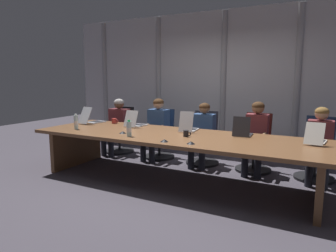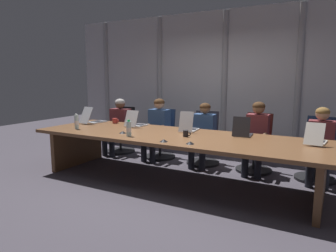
{
  "view_description": "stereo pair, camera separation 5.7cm",
  "coord_description": "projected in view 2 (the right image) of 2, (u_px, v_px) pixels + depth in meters",
  "views": [
    {
      "loc": [
        2.05,
        -4.05,
        1.57
      ],
      "look_at": [
        -0.19,
        0.13,
        0.82
      ],
      "focal_mm": 33.14,
      "sensor_mm": 36.0,
      "label": 1
    },
    {
      "loc": [
        2.1,
        -4.02,
        1.57
      ],
      "look_at": [
        -0.19,
        0.13,
        0.82
      ],
      "focal_mm": 33.14,
      "sensor_mm": 36.0,
      "label": 2
    }
  ],
  "objects": [
    {
      "name": "laptop_right_mid",
      "position": [
        243.0,
        132.0,
        4.49
      ],
      "size": [
        0.27,
        0.39,
        0.3
      ],
      "rotation": [
        0.0,
        0.0,
        1.65
      ],
      "color": "#2D2D33",
      "rests_on": "conference_table"
    },
    {
      "name": "coffee_mug_far",
      "position": [
        186.0,
        133.0,
        4.46
      ],
      "size": [
        0.12,
        0.08,
        0.09
      ],
      "color": "black",
      "rests_on": "conference_table"
    },
    {
      "name": "coffee_mug_near",
      "position": [
        115.0,
        121.0,
        5.75
      ],
      "size": [
        0.14,
        0.09,
        0.09
      ],
      "color": "#B2332D",
      "rests_on": "conference_table"
    },
    {
      "name": "conference_mic_right_side",
      "position": [
        123.0,
        132.0,
        4.73
      ],
      "size": [
        0.11,
        0.11,
        0.03
      ],
      "primitive_type": "cone",
      "color": "black",
      "rests_on": "conference_table"
    },
    {
      "name": "curtain_backdrop",
      "position": [
        224.0,
        83.0,
        6.39
      ],
      "size": [
        7.47,
        0.17,
        2.91
      ],
      "color": "#B2B2B7",
      "rests_on": "ground_plane"
    },
    {
      "name": "conference_mic_left_side",
      "position": [
        190.0,
        143.0,
        3.97
      ],
      "size": [
        0.11,
        0.11,
        0.03
      ],
      "primitive_type": "cone",
      "color": "black",
      "rests_on": "conference_table"
    },
    {
      "name": "person_right_mid",
      "position": [
        256.0,
        133.0,
        5.04
      ],
      "size": [
        0.37,
        0.55,
        1.18
      ],
      "rotation": [
        0.0,
        0.0,
        -1.54
      ],
      "color": "brown",
      "rests_on": "ground_plane"
    },
    {
      "name": "person_left_mid",
      "position": [
        157.0,
        125.0,
        5.95
      ],
      "size": [
        0.42,
        0.56,
        1.17
      ],
      "rotation": [
        0.0,
        0.0,
        -1.63
      ],
      "color": "#335184",
      "rests_on": "ground_plane"
    },
    {
      "name": "ground_plane",
      "position": [
        175.0,
        181.0,
        4.73
      ],
      "size": [
        14.93,
        14.93,
        0.0
      ],
      "primitive_type": "plane",
      "color": "#47424C"
    },
    {
      "name": "laptop_right_end",
      "position": [
        316.0,
        139.0,
        4.0
      ],
      "size": [
        0.27,
        0.48,
        0.28
      ],
      "rotation": [
        0.0,
        0.0,
        1.48
      ],
      "color": "beige",
      "rests_on": "conference_table"
    },
    {
      "name": "water_bottle_primary",
      "position": [
        129.0,
        129.0,
        4.49
      ],
      "size": [
        0.07,
        0.07,
        0.24
      ],
      "color": "silver",
      "rests_on": "conference_table"
    },
    {
      "name": "person_left_end",
      "position": [
        118.0,
        122.0,
        6.4
      ],
      "size": [
        0.45,
        0.57,
        1.13
      ],
      "rotation": [
        0.0,
        0.0,
        -1.65
      ],
      "color": "brown",
      "rests_on": "ground_plane"
    },
    {
      "name": "laptop_center",
      "position": [
        189.0,
        127.0,
        4.91
      ],
      "size": [
        0.27,
        0.48,
        0.33
      ],
      "rotation": [
        0.0,
        0.0,
        1.7
      ],
      "color": "#BCBCC1",
      "rests_on": "conference_table"
    },
    {
      "name": "laptop_left_mid",
      "position": [
        136.0,
        123.0,
        5.41
      ],
      "size": [
        0.24,
        0.42,
        0.29
      ],
      "rotation": [
        0.0,
        0.0,
        1.56
      ],
      "color": "#BCBCC1",
      "rests_on": "conference_table"
    },
    {
      "name": "water_bottle_secondary",
      "position": [
        77.0,
        122.0,
        5.11
      ],
      "size": [
        0.07,
        0.07,
        0.25
      ],
      "color": "silver",
      "rests_on": "conference_table"
    },
    {
      "name": "office_chair_right_end",
      "position": [
        317.0,
        157.0,
        4.79
      ],
      "size": [
        0.6,
        0.61,
        0.97
      ],
      "rotation": [
        0.0,
        0.0,
        -1.72
      ],
      "color": "navy",
      "rests_on": "ground_plane"
    },
    {
      "name": "office_chair_left_end",
      "position": [
        122.0,
        135.0,
        6.59
      ],
      "size": [
        0.6,
        0.6,
        0.95
      ],
      "rotation": [
        0.0,
        0.0,
        -1.44
      ],
      "color": "black",
      "rests_on": "ground_plane"
    },
    {
      "name": "conference_mic_middle",
      "position": [
        164.0,
        140.0,
        4.11
      ],
      "size": [
        0.11,
        0.11,
        0.03
      ],
      "primitive_type": "cone",
      "color": "black",
      "rests_on": "conference_table"
    },
    {
      "name": "person_right_end",
      "position": [
        320.0,
        140.0,
        4.59
      ],
      "size": [
        0.38,
        0.55,
        1.13
      ],
      "rotation": [
        0.0,
        0.0,
        -1.55
      ],
      "color": "brown",
      "rests_on": "ground_plane"
    },
    {
      "name": "conference_table",
      "position": [
        175.0,
        143.0,
        4.63
      ],
      "size": [
        4.47,
        1.36,
        0.72
      ],
      "color": "brown",
      "rests_on": "ground_plane"
    },
    {
      "name": "office_chair_right_mid",
      "position": [
        255.0,
        150.0,
        5.25
      ],
      "size": [
        0.6,
        0.6,
        0.97
      ],
      "rotation": [
        0.0,
        0.0,
        -1.64
      ],
      "color": "#511E19",
      "rests_on": "ground_plane"
    },
    {
      "name": "person_center",
      "position": [
        203.0,
        130.0,
        5.49
      ],
      "size": [
        0.4,
        0.56,
        1.12
      ],
      "rotation": [
        0.0,
        0.0,
        -1.53
      ],
      "color": "#335184",
      "rests_on": "ground_plane"
    },
    {
      "name": "office_chair_left_mid",
      "position": [
        161.0,
        140.0,
        6.13
      ],
      "size": [
        0.6,
        0.6,
        0.95
      ],
      "rotation": [
        0.0,
        0.0,
        -1.48
      ],
      "color": "navy",
      "rests_on": "ground_plane"
    },
    {
      "name": "office_chair_center",
      "position": [
        204.0,
        144.0,
        5.69
      ],
      "size": [
        0.6,
        0.6,
        0.95
      ],
      "rotation": [
        0.0,
        0.0,
        -1.46
      ],
      "color": "#2D2D38",
      "rests_on": "ground_plane"
    },
    {
      "name": "laptop_left_end",
      "position": [
        93.0,
        120.0,
        5.81
      ],
      "size": [
        0.28,
        0.52,
        0.31
      ],
      "rotation": [
        0.0,
        0.0,
        1.47
      ],
      "color": "#A8ADB7",
      "rests_on": "conference_table"
    }
  ]
}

